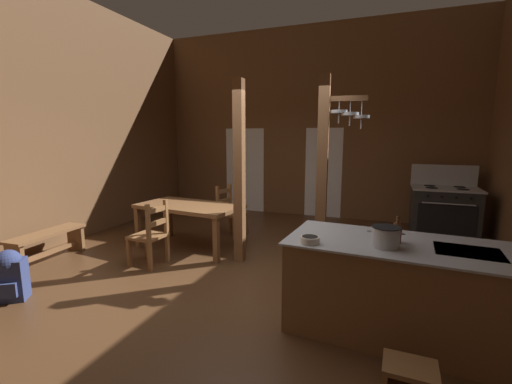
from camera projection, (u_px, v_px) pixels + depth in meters
name	position (u px, v px, depth m)	size (l,w,h in m)	color
ground_plane	(243.00, 285.00, 4.38)	(7.91, 8.82, 0.10)	#4C301C
wall_back	(310.00, 123.00, 7.79)	(7.91, 0.14, 4.31)	brown
wall_left	(27.00, 117.00, 5.27)	(0.14, 8.82, 4.31)	brown
glazed_door_back_left	(245.00, 170.00, 8.46)	(1.00, 0.01, 2.05)	white
glazed_panel_back_right	(323.00, 173.00, 7.79)	(0.84, 0.01, 2.05)	white
kitchen_island	(404.00, 290.00, 3.15)	(2.23, 1.12, 0.89)	brown
stove_range	(443.00, 211.00, 6.28)	(1.15, 0.83, 1.32)	#262626
support_post_with_pot_rack	(325.00, 167.00, 4.53)	(0.65, 0.24, 2.66)	brown
support_post_center	(239.00, 173.00, 4.91)	(0.14, 0.14, 2.66)	brown
step_stool	(409.00, 381.00, 2.35)	(0.37, 0.30, 0.30)	brown
dining_table	(190.00, 210.00, 5.63)	(1.80, 1.10, 0.74)	brown
ladderback_chair_near_window	(151.00, 235.00, 4.88)	(0.47, 0.47, 0.95)	brown
ladderback_chair_by_post	(230.00, 212.00, 6.37)	(0.52, 0.52, 0.95)	brown
bench_along_left_wall	(48.00, 241.00, 5.09)	(0.40, 1.15, 0.44)	brown
backpack	(9.00, 274.00, 3.84)	(0.39, 0.38, 0.60)	navy
stockpot_on_counter	(386.00, 237.00, 2.98)	(0.32, 0.24, 0.18)	#A8AAB2
mixing_bowl_on_counter	(310.00, 240.00, 3.10)	(0.18, 0.18, 0.06)	silver
bottle_tall_on_counter	(397.00, 232.00, 3.11)	(0.08, 0.08, 0.25)	#56331E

